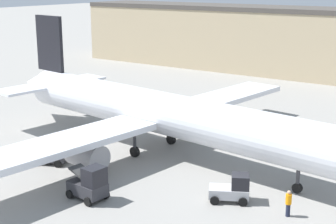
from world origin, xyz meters
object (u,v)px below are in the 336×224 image
at_px(airplane, 160,113).
at_px(baggage_tug, 233,189).
at_px(ground_crew_worker, 288,203).
at_px(pushback_tug, 52,152).
at_px(belt_loader_truck, 89,184).

xyz_separation_m(airplane, baggage_tug, (9.98, -5.45, -2.62)).
bearing_deg(airplane, baggage_tug, -21.73).
bearing_deg(ground_crew_worker, airplane, 162.91).
bearing_deg(pushback_tug, ground_crew_worker, -17.92).
bearing_deg(pushback_tug, belt_loader_truck, -48.44).
xyz_separation_m(airplane, ground_crew_worker, (13.96, -5.49, -2.56)).
distance_m(baggage_tug, belt_loader_truck, 9.71).
relative_size(airplane, belt_loader_truck, 14.45).
xyz_separation_m(airplane, pushback_tug, (-5.52, -7.27, -2.54)).
distance_m(belt_loader_truck, pushback_tug, 8.14).
relative_size(belt_loader_truck, pushback_tug, 0.83).
relative_size(airplane, pushback_tug, 12.02).
distance_m(airplane, ground_crew_worker, 15.22).
distance_m(ground_crew_worker, belt_loader_truck, 13.21).
relative_size(airplane, ground_crew_worker, 23.23).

